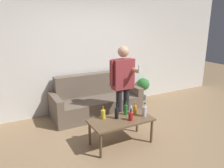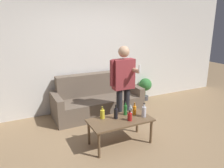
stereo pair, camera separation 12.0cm
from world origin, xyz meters
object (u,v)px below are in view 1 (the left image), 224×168
Objects in this scene: bottle_orange at (131,116)px; person_standing_front at (123,80)px; couch at (96,100)px; coffee_table at (121,122)px.

person_standing_front reaches higher than bottle_orange.
person_standing_front is (0.26, 0.71, 0.42)m from bottle_orange.
bottle_orange is 0.11× the size of person_standing_front.
couch is 1.85× the size of coffee_table.
couch is 1.24× the size of person_standing_front.
bottle_orange is at bearing -90.94° from couch.
couch is 11.21× the size of bottle_orange.
couch is at bearing 84.02° from coffee_table.
couch is at bearing 89.06° from bottle_orange.
coffee_table is 0.90m from person_standing_front.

